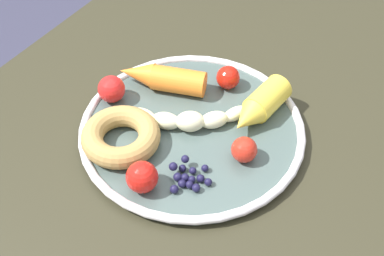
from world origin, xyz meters
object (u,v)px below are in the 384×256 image
Objects in this scene: dining_table at (208,166)px; blueberry_pile at (188,177)px; tomato_extra at (111,89)px; carrot_yellow at (259,107)px; tomato_near at (228,77)px; tomato_mid at (142,177)px; banana at (190,119)px; donut at (121,136)px; tomato_far at (244,150)px; plate at (192,129)px; carrot_orange at (161,78)px.

dining_table is 0.18m from blueberry_pile.
carrot_yellow is at bearing 111.76° from tomato_extra.
dining_table is at bearing 6.91° from tomato_near.
tomato_mid is 1.02× the size of tomato_extra.
donut is (0.08, -0.06, 0.00)m from banana.
tomato_mid is at bearing 3.37° from banana.
tomato_extra is (-0.11, -0.14, -0.00)m from tomato_mid.
tomato_far is 0.87× the size of tomato_extra.
donut is 0.08m from tomato_mid.
banana is at bearing -176.63° from tomato_mid.
carrot_yellow reaches higher than donut.
carrot_yellow reaches higher than banana.
dining_table is at bearing 147.16° from donut.
tomato_mid is 0.17m from tomato_extra.
plate is 0.09m from blueberry_pile.
tomato_near is at bearing -173.09° from dining_table.
plate is 2.30× the size of carrot_orange.
carrot_yellow reaches higher than plate.
tomato_mid is at bearing -1.90° from dining_table.
donut is at bearing -40.74° from plate.
tomato_extra is at bearing -70.46° from dining_table.
plate is 5.32× the size of blueberry_pile.
donut reaches higher than plate.
blueberry_pile is (0.01, 0.11, -0.01)m from donut.
donut is at bearing -32.84° from dining_table.
carrot_orange reaches higher than tomato_far.
tomato_extra is at bearing -134.24° from donut.
plate is at bearing -178.99° from tomato_mid.
plate is at bearing -11.29° from dining_table.
tomato_far is at bearing 142.14° from tomato_mid.
tomato_mid is 1.18× the size of tomato_far.
carrot_orange is at bearing -171.62° from donut.
banana is at bearing -122.08° from plate.
plate is 9.12× the size of tomato_far.
donut is at bearing -19.93° from tomato_near.
plate is at bearing -151.37° from blueberry_pile.
plate is at bearing -45.51° from carrot_yellow.
tomato_near reaches higher than banana.
tomato_mid is (0.23, 0.00, 0.00)m from tomato_near.
tomato_extra is (0.06, -0.05, 0.00)m from carrot_orange.
tomato_far is at bearing 113.14° from donut.
tomato_mid is at bearing 1.01° from plate.
blueberry_pile is at bearing 87.41° from donut.
tomato_far reaches higher than blueberry_pile.
carrot_yellow is 2.85× the size of tomato_extra.
carrot_yellow and tomato_mid have the same top height.
tomato_far is (0.05, 0.08, 0.14)m from dining_table.
tomato_far is (0.08, 0.02, -0.00)m from carrot_yellow.
donut is (0.15, -0.14, -0.01)m from carrot_yellow.
tomato_extra is at bearing -89.59° from tomato_far.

